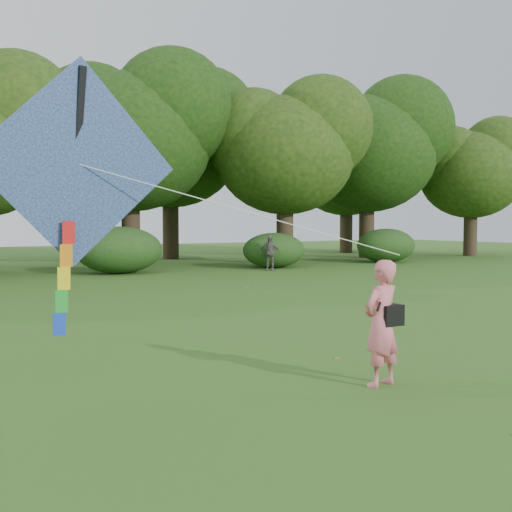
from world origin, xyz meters
TOP-DOWN VIEW (x-y plane):
  - ground at (0.00, 0.00)m, footprint 100.00×100.00m
  - man_kite_flyer at (-0.16, -0.75)m, footprint 0.64×0.49m
  - bystander_right at (9.00, 16.17)m, footprint 0.91×0.84m
  - crossbody_bag at (-0.04, -0.78)m, footprint 0.43×0.20m
  - flying_kite at (-3.51, 0.63)m, footprint 4.80×1.71m
  - tree_line at (1.67, 22.88)m, footprint 54.70×15.30m
  - shrub_band at (-0.72, 17.60)m, footprint 39.15×3.22m
  - fallen_leaves at (1.23, 1.87)m, footprint 10.44×13.96m

SIDE VIEW (x-z plane):
  - ground at x=0.00m, z-range 0.00..0.00m
  - fallen_leaves at x=1.23m, z-range 0.00..0.01m
  - bystander_right at x=9.00m, z-range 0.00..1.49m
  - man_kite_flyer at x=-0.16m, z-range 0.00..1.57m
  - shrub_band at x=-0.72m, z-range -0.08..1.79m
  - crossbody_bag at x=-0.04m, z-range 0.56..1.22m
  - flying_kite at x=-3.51m, z-range 1.09..4.22m
  - tree_line at x=1.67m, z-range 0.86..10.35m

